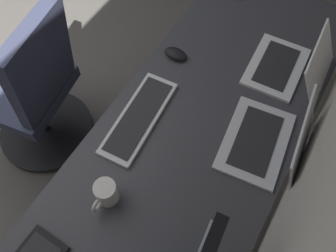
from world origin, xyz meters
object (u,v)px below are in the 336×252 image
object	(u,v)px
keyboard_spare	(139,117)
office_chair	(35,95)
coffee_mug	(106,193)
mouse_main	(176,54)
laptop_left	(293,66)
laptop_leftmost	(273,141)

from	to	relation	value
keyboard_spare	office_chair	size ratio (longest dim) A/B	0.44
office_chair	coffee_mug	bearing A→B (deg)	67.00
mouse_main	coffee_mug	xyz separation A→B (m)	(0.68, 0.12, 0.03)
keyboard_spare	office_chair	xyz separation A→B (m)	(0.02, -0.64, -0.28)
laptop_left	keyboard_spare	distance (m)	0.68
coffee_mug	laptop_leftmost	bearing A→B (deg)	138.78
mouse_main	keyboard_spare	bearing A→B (deg)	5.73
laptop_leftmost	coffee_mug	size ratio (longest dim) A/B	3.19
laptop_leftmost	laptop_left	size ratio (longest dim) A/B	1.14
office_chair	laptop_left	bearing A→B (deg)	117.03
laptop_leftmost	office_chair	bearing A→B (deg)	-81.52
laptop_leftmost	office_chair	world-z (taller)	office_chair
keyboard_spare	office_chair	distance (m)	0.70
laptop_left	mouse_main	distance (m)	0.50
laptop_leftmost	coffee_mug	xyz separation A→B (m)	(0.48, -0.42, -0.00)
mouse_main	office_chair	distance (m)	0.77
laptop_leftmost	coffee_mug	bearing A→B (deg)	-41.22
keyboard_spare	office_chair	bearing A→B (deg)	-87.91
mouse_main	office_chair	xyz separation A→B (m)	(0.38, -0.60, -0.29)
laptop_left	keyboard_spare	xyz separation A→B (m)	(0.52, -0.43, -0.04)
laptop_left	keyboard_spare	size ratio (longest dim) A/B	0.77
coffee_mug	office_chair	bearing A→B (deg)	-113.00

